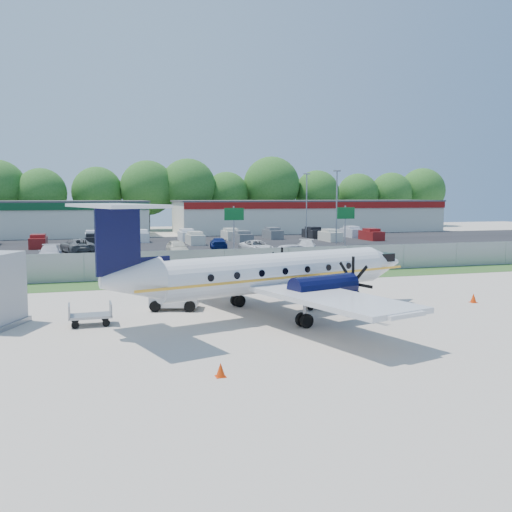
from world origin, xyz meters
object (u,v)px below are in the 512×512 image
object	(u,v)px
baggage_cart_near	(90,315)
baggage_cart_far	(319,301)
aircraft	(270,273)
pushback_tug	(177,297)

from	to	relation	value
baggage_cart_near	baggage_cart_far	distance (m)	11.62
baggage_cart_far	baggage_cart_near	bearing A→B (deg)	-176.79
aircraft	baggage_cart_near	world-z (taller)	aircraft
pushback_tug	baggage_cart_near	size ratio (longest dim) A/B	1.43
aircraft	baggage_cart_far	xyz separation A→B (m)	(3.06, 1.04, -1.74)
aircraft	pushback_tug	bearing A→B (deg)	144.47
baggage_cart_near	aircraft	bearing A→B (deg)	-2.58
baggage_cart_near	baggage_cart_far	xyz separation A→B (m)	(11.60, 0.65, -0.05)
pushback_tug	baggage_cart_near	distance (m)	5.09
aircraft	baggage_cart_near	bearing A→B (deg)	177.42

